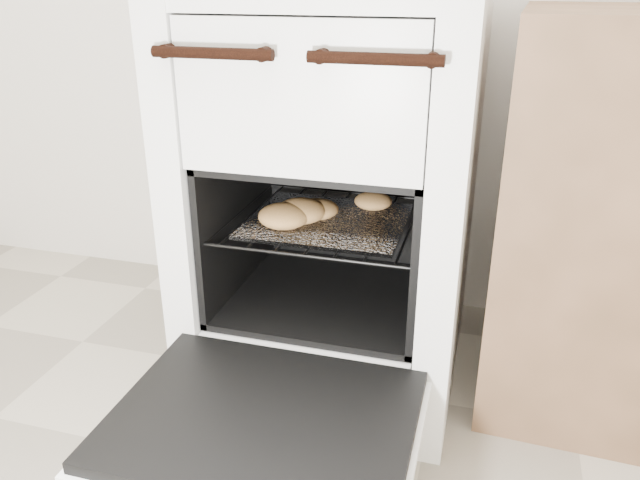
{
  "coord_description": "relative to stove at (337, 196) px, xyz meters",
  "views": [
    {
      "loc": [
        0.41,
        -0.25,
        0.97
      ],
      "look_at": [
        0.06,
        0.99,
        0.42
      ],
      "focal_mm": 35.0,
      "sensor_mm": 36.0,
      "label": 1
    }
  ],
  "objects": [
    {
      "name": "stove",
      "position": [
        0.0,
        0.0,
        0.0
      ],
      "size": [
        0.63,
        0.7,
        0.97
      ],
      "color": "white",
      "rests_on": "ground"
    },
    {
      "name": "oven_door",
      "position": [
        -0.0,
        -0.53,
        -0.26
      ],
      "size": [
        0.57,
        0.44,
        0.04
      ],
      "color": "black",
      "rests_on": "stove"
    },
    {
      "name": "oven_rack",
      "position": [
        0.0,
        -0.07,
        -0.04
      ],
      "size": [
        0.46,
        0.44,
        0.01
      ],
      "color": "black",
      "rests_on": "stove"
    },
    {
      "name": "foil_sheet",
      "position": [
        -0.0,
        -0.09,
        -0.03
      ],
      "size": [
        0.36,
        0.32,
        0.01
      ],
      "primitive_type": "cube",
      "color": "silver",
      "rests_on": "oven_rack"
    },
    {
      "name": "baked_rolls",
      "position": [
        -0.04,
        -0.11,
        -0.0
      ],
      "size": [
        0.3,
        0.3,
        0.05
      ],
      "color": "tan",
      "rests_on": "foil_sheet"
    }
  ]
}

